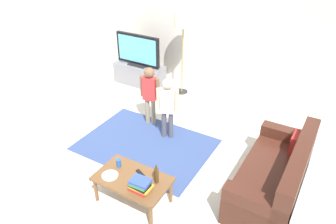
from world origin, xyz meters
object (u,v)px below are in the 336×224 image
(couch, at_px, (277,178))
(tv_stand, at_px, (140,75))
(bottle, at_px, (156,175))
(floor_lamp, at_px, (183,24))
(child_near_tv, at_px, (150,91))
(coffee_table, at_px, (132,181))
(child_center, at_px, (167,103))
(soda_can, at_px, (119,163))
(plate, at_px, (110,175))
(tv_remote, at_px, (140,173))
(book_stack, at_px, (140,185))
(tv, at_px, (138,50))

(couch, bearing_deg, tv_stand, 152.34)
(couch, bearing_deg, bottle, -141.70)
(floor_lamp, bearing_deg, child_near_tv, -85.71)
(couch, relative_size, coffee_table, 1.80)
(child_center, relative_size, soda_can, 9.48)
(plate, bearing_deg, child_center, 93.59)
(couch, relative_size, bottle, 6.28)
(tv_stand, bearing_deg, floor_lamp, 8.31)
(tv_remote, bearing_deg, child_near_tv, 143.14)
(bottle, bearing_deg, tv_stand, 128.38)
(tv_stand, bearing_deg, soda_can, -59.72)
(couch, distance_m, book_stack, 1.92)
(book_stack, xyz_separation_m, tv_remote, (-0.17, 0.24, -0.08))
(tv, height_order, book_stack, tv)
(floor_lamp, height_order, soda_can, floor_lamp)
(floor_lamp, relative_size, coffee_table, 1.78)
(tv, distance_m, soda_can, 3.45)
(bottle, height_order, plate, bottle)
(tv_stand, height_order, couch, couch)
(tv_stand, relative_size, floor_lamp, 0.67)
(tv_remote, xyz_separation_m, soda_can, (-0.35, -0.02, 0.05))
(tv_stand, distance_m, tv_remote, 3.63)
(floor_lamp, height_order, coffee_table, floor_lamp)
(soda_can, bearing_deg, couch, 28.29)
(couch, relative_size, child_near_tv, 1.57)
(tv_remote, distance_m, soda_can, 0.35)
(coffee_table, height_order, plate, plate)
(child_near_tv, distance_m, soda_can, 1.80)
(tv_remote, bearing_deg, child_center, 130.49)
(tv_stand, xyz_separation_m, bottle, (2.36, -2.98, 0.29))
(book_stack, relative_size, bottle, 0.98)
(couch, xyz_separation_m, soda_can, (-1.95, -1.05, 0.19))
(tv, bearing_deg, tv_remote, -54.58)
(tv, xyz_separation_m, book_stack, (2.25, -3.18, -0.34))
(tv, bearing_deg, couch, -27.41)
(child_center, bearing_deg, floor_lamp, 110.27)
(tv_stand, xyz_separation_m, book_stack, (2.25, -3.20, 0.26))
(tv_remote, height_order, plate, plate)
(couch, height_order, soda_can, couch)
(tv, relative_size, child_near_tv, 0.96)
(soda_can, bearing_deg, tv_remote, 3.27)
(tv_stand, height_order, tv_remote, tv_stand)
(child_near_tv, distance_m, book_stack, 2.22)
(tv_stand, height_order, book_stack, book_stack)
(tv, bearing_deg, bottle, -51.42)
(child_near_tv, relative_size, book_stack, 4.08)
(book_stack, xyz_separation_m, bottle, (0.10, 0.22, 0.03))
(tv_remote, relative_size, soda_can, 1.42)
(child_near_tv, bearing_deg, floor_lamp, 94.29)
(tv_stand, relative_size, plate, 5.45)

